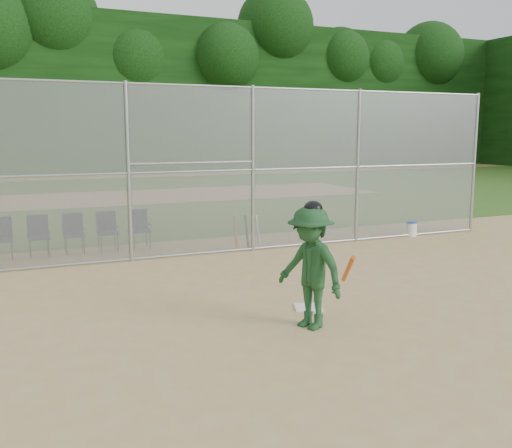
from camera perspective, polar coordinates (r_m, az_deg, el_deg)
name	(u,v)px	position (r m, az deg, el deg)	size (l,w,h in m)	color
ground	(317,314)	(9.37, 6.16, -8.91)	(100.00, 100.00, 0.00)	tan
grass_strip	(119,197)	(26.27, -13.57, 2.60)	(100.00, 100.00, 0.00)	#315C1B
dirt_patch_far	(119,197)	(26.27, -13.57, 2.61)	(24.00, 24.00, 0.00)	tan
backstop_fence	(214,168)	(13.51, -4.24, 5.62)	(16.09, 0.09, 4.00)	gray
treeline	(106,75)	(28.20, -14.73, 14.18)	(81.00, 60.00, 11.00)	black
home_plate	(308,307)	(9.66, 5.27, -8.29)	(0.45, 0.45, 0.02)	white
batter_at_plate	(310,267)	(8.49, 5.46, -4.32)	(1.08, 1.42, 1.92)	#1C4623
water_cooler	(411,229)	(16.64, 15.25, -0.44)	(0.33, 0.33, 0.42)	white
spare_bats	(247,232)	(14.30, -0.93, -0.83)	(0.66, 0.31, 0.84)	#D84C14
chair_1	(2,239)	(14.33, -24.10, -1.36)	(0.54, 0.52, 0.96)	#0E1436
chair_2	(39,236)	(14.34, -20.91, -1.15)	(0.54, 0.52, 0.96)	#0E1436
chair_3	(74,234)	(14.39, -17.74, -0.95)	(0.54, 0.52, 0.96)	#0E1436
chair_4	(108,232)	(14.49, -14.60, -0.74)	(0.54, 0.52, 0.96)	#0E1436
chair_5	(140,229)	(14.63, -11.52, -0.54)	(0.54, 0.52, 0.96)	#0E1436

